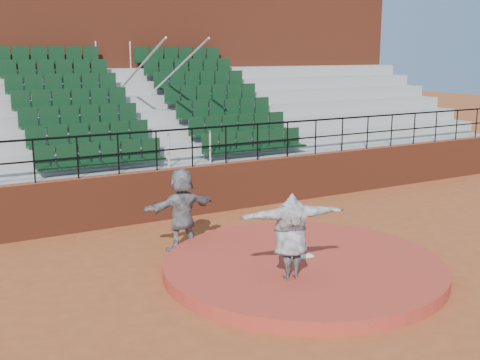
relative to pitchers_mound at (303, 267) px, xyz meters
name	(u,v)px	position (x,y,z in m)	size (l,w,h in m)	color
ground	(303,273)	(0.00, 0.00, -0.12)	(90.00, 90.00, 0.00)	brown
pitchers_mound	(303,267)	(0.00, 0.00, 0.00)	(5.50, 5.50, 0.25)	#A33524
pitching_rubber	(299,258)	(0.00, 0.15, 0.14)	(0.60, 0.15, 0.03)	white
boundary_wall	(193,191)	(0.00, 5.00, 0.53)	(24.00, 0.30, 1.30)	maroon
wall_railing	(192,139)	(0.00, 5.00, 1.90)	(24.04, 0.05, 1.03)	black
seating_deck	(142,143)	(0.00, 8.65, 1.32)	(24.00, 5.97, 4.63)	gray
press_box_facade	(101,72)	(0.00, 12.60, 3.43)	(24.00, 3.00, 7.10)	maroon
pitcher	(291,236)	(-0.76, -0.63, 0.91)	(1.93, 0.53, 1.57)	black
fielder	(182,210)	(-1.47, 2.47, 0.78)	(1.68, 0.54, 1.81)	black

